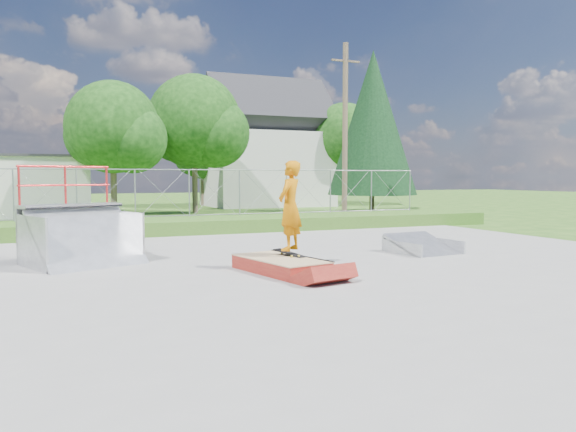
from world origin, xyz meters
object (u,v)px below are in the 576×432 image
Objects in this scene: grind_box at (280,266)px; flat_bank_ramp at (423,245)px; skater at (290,209)px; quarter_pipe at (84,216)px.

grind_box is 4.77m from flat_bank_ramp.
flat_bank_ramp is 0.83× the size of skater.
skater is at bearing -54.04° from quarter_pipe.
skater is (-4.27, -1.12, 1.10)m from flat_bank_ramp.
grind_box is at bearing -169.61° from flat_bank_ramp.
quarter_pipe is 1.19× the size of skater.
flat_bank_ramp is at bearing 151.58° from skater.
skater is (4.00, -2.48, 0.19)m from quarter_pipe.
skater reaches higher than quarter_pipe.
quarter_pipe is 4.71m from skater.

